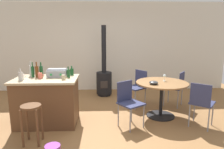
# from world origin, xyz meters

# --- Properties ---
(ground_plane) EXTENTS (8.80, 8.80, 0.00)m
(ground_plane) POSITION_xyz_m (0.00, 0.00, 0.00)
(ground_plane) COLOR olive
(back_wall) EXTENTS (8.00, 0.10, 2.70)m
(back_wall) POSITION_xyz_m (0.00, 2.75, 1.35)
(back_wall) COLOR silver
(back_wall) RESTS_ON ground_plane
(kitchen_island) EXTENTS (1.20, 0.81, 0.91)m
(kitchen_island) POSITION_xyz_m (-0.97, 0.23, 0.46)
(kitchen_island) COLOR brown
(kitchen_island) RESTS_ON ground_plane
(wooden_stool) EXTENTS (0.31, 0.31, 0.65)m
(wooden_stool) POSITION_xyz_m (-1.02, -0.54, 0.46)
(wooden_stool) COLOR brown
(wooden_stool) RESTS_ON ground_plane
(dining_table) EXTENTS (1.08, 1.08, 0.76)m
(dining_table) POSITION_xyz_m (1.36, 0.47, 0.58)
(dining_table) COLOR black
(dining_table) RESTS_ON ground_plane
(folding_chair_near) EXTENTS (0.56, 0.56, 0.86)m
(folding_chair_near) POSITION_xyz_m (1.91, 1.10, 0.51)
(folding_chair_near) COLOR navy
(folding_chair_near) RESTS_ON ground_plane
(folding_chair_far) EXTENTS (0.56, 0.56, 0.88)m
(folding_chair_far) POSITION_xyz_m (0.96, 1.12, 0.53)
(folding_chair_far) COLOR navy
(folding_chair_far) RESTS_ON ground_plane
(folding_chair_left) EXTENTS (0.56, 0.56, 0.86)m
(folding_chair_left) POSITION_xyz_m (0.61, 0.05, 0.51)
(folding_chair_left) COLOR navy
(folding_chair_left) RESTS_ON ground_plane
(folding_chair_right) EXTENTS (0.56, 0.56, 0.87)m
(folding_chair_right) POSITION_xyz_m (1.95, -0.09, 0.52)
(folding_chair_right) COLOR navy
(folding_chair_right) RESTS_ON ground_plane
(wood_stove) EXTENTS (0.44, 0.45, 1.98)m
(wood_stove) POSITION_xyz_m (0.15, 2.07, 0.49)
(wood_stove) COLOR black
(wood_stove) RESTS_ON ground_plane
(toolbox) EXTENTS (0.37, 0.26, 0.16)m
(toolbox) POSITION_xyz_m (-0.78, 0.36, 0.99)
(toolbox) COLOR gray
(toolbox) RESTS_ON kitchen_island
(bottle_0) EXTENTS (0.08, 0.08, 0.21)m
(bottle_0) POSITION_xyz_m (-1.37, 0.06, 1.00)
(bottle_0) COLOR #B7B2AD
(bottle_0) RESTS_ON kitchen_island
(bottle_1) EXTENTS (0.07, 0.07, 0.19)m
(bottle_1) POSITION_xyz_m (-0.51, 0.51, 0.99)
(bottle_1) COLOR #194C23
(bottle_1) RESTS_ON kitchen_island
(bottle_2) EXTENTS (0.07, 0.07, 0.31)m
(bottle_2) POSITION_xyz_m (-1.16, 0.32, 1.03)
(bottle_2) COLOR #603314
(bottle_2) RESTS_ON kitchen_island
(bottle_3) EXTENTS (0.07, 0.07, 0.29)m
(bottle_3) POSITION_xyz_m (-1.09, 0.37, 1.03)
(bottle_3) COLOR #194C23
(bottle_3) RESTS_ON kitchen_island
(bottle_4) EXTENTS (0.06, 0.06, 0.21)m
(bottle_4) POSITION_xyz_m (-0.55, 0.29, 1.00)
(bottle_4) COLOR #194C23
(bottle_4) RESTS_ON kitchen_island
(bottle_5) EXTENTS (0.07, 0.07, 0.30)m
(bottle_5) POSITION_xyz_m (-1.31, 0.45, 1.03)
(bottle_5) COLOR #B7B2AD
(bottle_5) RESTS_ON kitchen_island
(bottle_6) EXTENTS (0.06, 0.06, 0.30)m
(bottle_6) POSITION_xyz_m (-1.25, 0.35, 1.03)
(bottle_6) COLOR #194C23
(bottle_6) RESTS_ON kitchen_island
(cup_0) EXTENTS (0.11, 0.07, 0.09)m
(cup_0) POSITION_xyz_m (-0.61, 0.09, 0.96)
(cup_0) COLOR tan
(cup_0) RESTS_ON kitchen_island
(cup_1) EXTENTS (0.12, 0.09, 0.09)m
(cup_1) POSITION_xyz_m (-1.41, 0.19, 0.96)
(cup_1) COLOR white
(cup_1) RESTS_ON kitchen_island
(cup_2) EXTENTS (0.12, 0.08, 0.11)m
(cup_2) POSITION_xyz_m (-1.07, 0.22, 0.97)
(cup_2) COLOR #DB6651
(cup_2) RESTS_ON kitchen_island
(wine_glass) EXTENTS (0.07, 0.07, 0.14)m
(wine_glass) POSITION_xyz_m (1.44, 0.58, 0.86)
(wine_glass) COLOR silver
(wine_glass) RESTS_ON dining_table
(serving_bowl) EXTENTS (0.18, 0.18, 0.07)m
(serving_bowl) POSITION_xyz_m (1.14, 0.30, 0.79)
(serving_bowl) COLOR #383838
(serving_bowl) RESTS_ON dining_table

